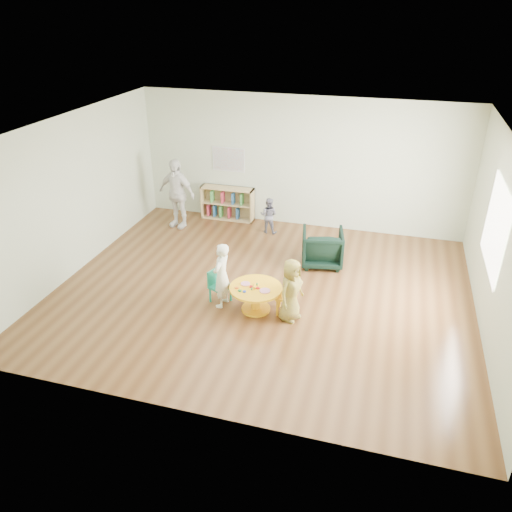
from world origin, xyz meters
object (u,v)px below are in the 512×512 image
Objects in this scene: kid_chair_left at (218,285)px; adult_caretaker at (177,193)px; child_left at (222,275)px; toddler at (269,215)px; child_right at (291,290)px; armchair at (322,248)px; bookshelf at (227,203)px; kid_chair_right at (290,295)px; activity_table at (256,294)px.

adult_caretaker is at bearing -122.22° from kid_chair_left.
child_left is 1.42× the size of toddler.
child_right is (1.16, -0.08, -0.04)m from child_left.
kid_chair_left is 2.87m from toddler.
bookshelf is at bearing -44.60° from armchair.
bookshelf is 1.16× the size of child_right.
kid_chair_left is 0.74× the size of armchair.
child_right reaches higher than kid_chair_right.
armchair reaches higher than kid_chair_left.
activity_table is at bearing 104.10° from child_right.
toddler reaches higher than activity_table.
child_left is at bearing 108.32° from child_right.
kid_chair_right is at bearing 71.41° from armchair.
kid_chair_left is at bearing -73.65° from bookshelf.
kid_chair_right is at bearing -28.74° from adult_caretaker.
toddler is (0.01, 2.98, -0.16)m from child_left.
armchair is (0.77, 1.85, 0.05)m from activity_table.
adult_caretaker is at bearing 44.18° from kid_chair_right.
toddler is (0.11, 2.87, 0.09)m from kid_chair_left.
adult_caretaker reaches higher than child_right.
child_left is at bearing 43.06° from armchair.
armchair reaches higher than activity_table.
kid_chair_right is at bearing 8.11° from activity_table.
kid_chair_left is 0.47× the size of bookshelf.
adult_caretaker is at bearing 70.03° from child_right.
activity_table is 0.71× the size of bookshelf.
armchair reaches higher than kid_chair_right.
kid_chair_left is 0.37× the size of adult_caretaker.
toddler is 2.05m from adult_caretaker.
bookshelf is at bearing 54.42° from child_right.
child_right reaches higher than activity_table.
bookshelf is 3.64m from child_left.
bookshelf is at bearing 49.60° from adult_caretaker.
kid_chair_left is at bearing 171.56° from activity_table.
kid_chair_right is 1.79m from armchair.
armchair is 0.50× the size of adult_caretaker.
adult_caretaker reaches higher than bookshelf.
kid_chair_right is 0.77× the size of toddler.
activity_table is 0.56× the size of adult_caretaker.
adult_caretaker is (-1.90, 2.66, 0.46)m from kid_chair_left.
child_left reaches higher than toddler.
activity_table is 0.76× the size of child_left.
toddler is (-1.10, 2.89, 0.07)m from kid_chair_right.
child_right reaches higher than armchair.
kid_chair_left is 2.27m from armchair.
child_right is (0.05, -0.16, 0.19)m from kid_chair_right.
bookshelf is (-1.66, 3.46, 0.07)m from activity_table.
toddler is at bearing 15.86° from kid_chair_right.
bookshelf reaches higher than armchair.
kid_chair_right is 0.40× the size of adult_caretaker.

